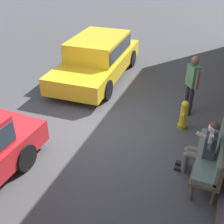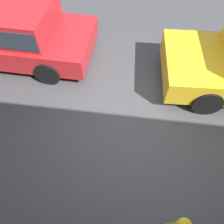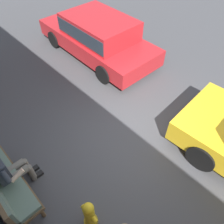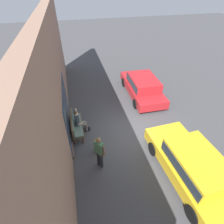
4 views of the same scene
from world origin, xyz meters
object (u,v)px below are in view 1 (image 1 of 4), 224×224
Objects in this scene: bench at (215,153)px; parked_car_near at (98,56)px; pedestrian_standing at (192,81)px; person_on_phone at (204,147)px; fire_hydrant at (184,115)px.

bench is 0.39× the size of parked_car_near.
pedestrian_standing is (-2.33, -0.86, 0.46)m from bench.
bench is 0.26m from person_on_phone.
parked_car_near is at bearing -132.78° from person_on_phone.
person_on_phone is 2.48m from pedestrian_standing.
person_on_phone is 0.77× the size of pedestrian_standing.
parked_car_near reaches higher than bench.
person_on_phone is at bearing -78.42° from bench.
person_on_phone is (0.05, -0.22, 0.13)m from bench.
parked_car_near is at bearing -122.49° from fire_hydrant.
bench is 5.70m from parked_car_near.
person_on_phone is 1.64× the size of fire_hydrant.
pedestrian_standing is (1.41, 3.45, 0.24)m from parked_car_near.
pedestrian_standing is at bearing 67.81° from parked_car_near.
pedestrian_standing is 1.01m from fire_hydrant.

